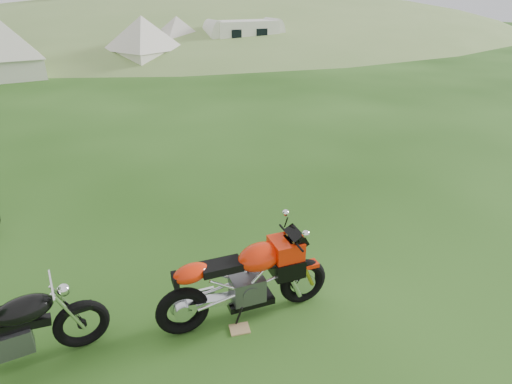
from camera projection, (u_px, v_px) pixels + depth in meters
ground at (259, 253)px, 7.02m from camera, size 120.00×120.00×0.00m
hillside at (227, 28)px, 49.07m from camera, size 80.00×64.00×8.00m
hedgerow at (227, 28)px, 49.07m from camera, size 36.00×1.20×8.60m
sport_motorcycle at (245, 274)px, 5.39m from camera, size 2.27×1.07×1.32m
plywood_board at (240, 329)px, 5.43m from camera, size 0.31×0.28×0.02m
vintage_moto_a at (10, 332)px, 4.67m from camera, size 2.04×0.69×1.05m
tent_left at (1, 48)px, 20.40m from camera, size 3.42×3.42×2.79m
tent_mid at (143, 42)px, 23.46m from camera, size 3.87×3.87×2.66m
tent_right at (178, 38)px, 25.82m from camera, size 3.02×3.02×2.57m
caravan at (244, 39)px, 26.50m from camera, size 5.17×2.99×2.28m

